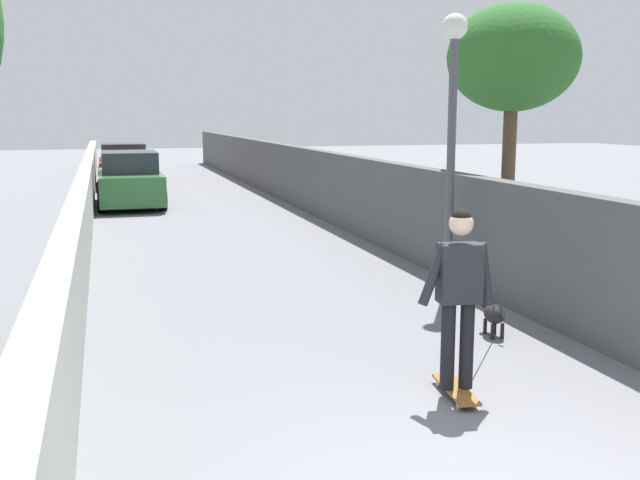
{
  "coord_description": "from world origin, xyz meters",
  "views": [
    {
      "loc": [
        -3.8,
        2.41,
        2.58
      ],
      "look_at": [
        5.08,
        -0.18,
        1.0
      ],
      "focal_mm": 41.52,
      "sensor_mm": 36.0,
      "label": 1
    }
  ],
  "objects_px": {
    "person_skateboarder": "(459,285)",
    "car_far": "(124,166)",
    "lamp_post": "(453,103)",
    "car_near": "(130,181)",
    "tree_right_mid": "(513,60)",
    "dog": "(493,313)",
    "skateboard": "(456,390)"
  },
  "relations": [
    {
      "from": "tree_right_mid",
      "to": "lamp_post",
      "type": "xyz_separation_m",
      "value": [
        -1.75,
        1.95,
        -0.74
      ]
    },
    {
      "from": "dog",
      "to": "car_far",
      "type": "xyz_separation_m",
      "value": [
        20.23,
        3.61,
        0.44
      ]
    },
    {
      "from": "skateboard",
      "to": "car_far",
      "type": "relative_size",
      "value": 0.2
    },
    {
      "from": "lamp_post",
      "to": "car_far",
      "type": "distance_m",
      "value": 18.73
    },
    {
      "from": "tree_right_mid",
      "to": "lamp_post",
      "type": "height_order",
      "value": "tree_right_mid"
    },
    {
      "from": "lamp_post",
      "to": "dog",
      "type": "xyz_separation_m",
      "value": [
        -2.05,
        0.42,
        -2.46
      ]
    },
    {
      "from": "lamp_post",
      "to": "dog",
      "type": "height_order",
      "value": "lamp_post"
    },
    {
      "from": "lamp_post",
      "to": "car_far",
      "type": "xyz_separation_m",
      "value": [
        18.18,
        4.02,
        -2.02
      ]
    },
    {
      "from": "lamp_post",
      "to": "dog",
      "type": "relative_size",
      "value": 2.07
    },
    {
      "from": "person_skateboarder",
      "to": "car_near",
      "type": "height_order",
      "value": "person_skateboarder"
    },
    {
      "from": "car_far",
      "to": "dog",
      "type": "bearing_deg",
      "value": -169.89
    },
    {
      "from": "person_skateboarder",
      "to": "car_far",
      "type": "xyz_separation_m",
      "value": [
        21.85,
        2.33,
        -0.35
      ]
    },
    {
      "from": "person_skateboarder",
      "to": "dog",
      "type": "bearing_deg",
      "value": -38.33
    },
    {
      "from": "car_far",
      "to": "car_near",
      "type": "bearing_deg",
      "value": 180.0
    },
    {
      "from": "tree_right_mid",
      "to": "person_skateboarder",
      "type": "bearing_deg",
      "value": 146.04
    },
    {
      "from": "skateboard",
      "to": "car_far",
      "type": "xyz_separation_m",
      "value": [
        21.85,
        2.33,
        0.65
      ]
    },
    {
      "from": "lamp_post",
      "to": "car_near",
      "type": "distance_m",
      "value": 12.86
    },
    {
      "from": "person_skateboarder",
      "to": "dog",
      "type": "xyz_separation_m",
      "value": [
        1.62,
        -1.28,
        -0.78
      ]
    },
    {
      "from": "person_skateboarder",
      "to": "dog",
      "type": "distance_m",
      "value": 2.21
    },
    {
      "from": "skateboard",
      "to": "dog",
      "type": "distance_m",
      "value": 2.08
    },
    {
      "from": "lamp_post",
      "to": "car_far",
      "type": "bearing_deg",
      "value": 12.48
    },
    {
      "from": "lamp_post",
      "to": "dog",
      "type": "bearing_deg",
      "value": 168.55
    },
    {
      "from": "tree_right_mid",
      "to": "dog",
      "type": "relative_size",
      "value": 2.31
    },
    {
      "from": "car_near",
      "to": "person_skateboarder",
      "type": "bearing_deg",
      "value": -171.58
    },
    {
      "from": "lamp_post",
      "to": "car_far",
      "type": "height_order",
      "value": "lamp_post"
    },
    {
      "from": "tree_right_mid",
      "to": "skateboard",
      "type": "height_order",
      "value": "tree_right_mid"
    },
    {
      "from": "tree_right_mid",
      "to": "car_near",
      "type": "relative_size",
      "value": 1.07
    },
    {
      "from": "dog",
      "to": "car_near",
      "type": "xyz_separation_m",
      "value": [
        14.09,
        3.61,
        0.44
      ]
    },
    {
      "from": "person_skateboarder",
      "to": "car_near",
      "type": "bearing_deg",
      "value": 8.42
    },
    {
      "from": "person_skateboarder",
      "to": "tree_right_mid",
      "type": "bearing_deg",
      "value": -33.96
    },
    {
      "from": "skateboard",
      "to": "person_skateboarder",
      "type": "relative_size",
      "value": 0.49
    },
    {
      "from": "car_near",
      "to": "car_far",
      "type": "bearing_deg",
      "value": -0.0
    }
  ]
}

